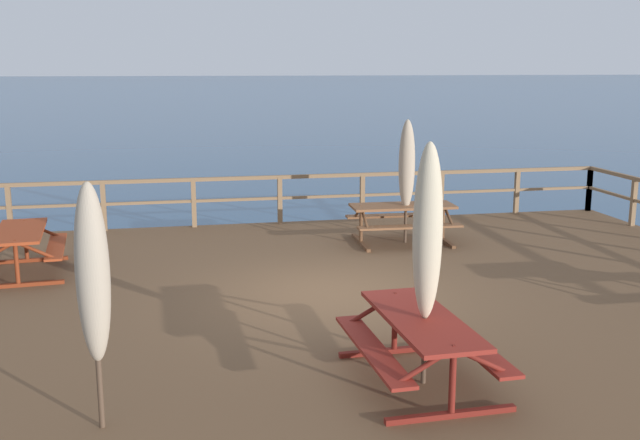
# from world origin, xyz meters

# --- Properties ---
(ground_plane) EXTENTS (600.00, 600.00, 0.00)m
(ground_plane) POSITION_xyz_m (0.00, 0.00, 0.00)
(ground_plane) COLOR navy
(wooden_deck) EXTENTS (15.49, 11.00, 0.65)m
(wooden_deck) POSITION_xyz_m (0.00, 0.00, 0.32)
(wooden_deck) COLOR brown
(wooden_deck) RESTS_ON ground
(railing_waterside_far) EXTENTS (15.29, 0.10, 1.09)m
(railing_waterside_far) POSITION_xyz_m (0.00, 5.35, 1.40)
(railing_waterside_far) COLOR brown
(railing_waterside_far) RESTS_ON wooden_deck
(picnic_table_mid_centre) EXTENTS (2.10, 1.47, 0.78)m
(picnic_table_mid_centre) POSITION_xyz_m (2.13, 3.05, 1.21)
(picnic_table_mid_centre) COLOR brown
(picnic_table_mid_centre) RESTS_ON wooden_deck
(picnic_table_mid_right) EXTENTS (1.47, 2.18, 0.78)m
(picnic_table_mid_right) POSITION_xyz_m (0.28, -3.43, 1.21)
(picnic_table_mid_right) COLOR maroon
(picnic_table_mid_right) RESTS_ON wooden_deck
(picnic_table_back_right) EXTENTS (1.56, 2.08, 0.78)m
(picnic_table_back_right) POSITION_xyz_m (-4.90, 2.13, 1.20)
(picnic_table_back_right) COLOR #993819
(picnic_table_back_right) RESTS_ON wooden_deck
(patio_umbrella_tall_mid_left) EXTENTS (0.32, 0.32, 2.46)m
(patio_umbrella_tall_mid_left) POSITION_xyz_m (2.18, 3.03, 2.21)
(patio_umbrella_tall_mid_left) COLOR #4C3828
(patio_umbrella_tall_mid_left) RESTS_ON wooden_deck
(patio_umbrella_short_mid) EXTENTS (0.32, 0.32, 2.45)m
(patio_umbrella_short_mid) POSITION_xyz_m (-3.12, -3.83, 2.20)
(patio_umbrella_short_mid) COLOR #4C3828
(patio_umbrella_short_mid) RESTS_ON wooden_deck
(patio_umbrella_tall_back_right) EXTENTS (0.32, 0.32, 2.70)m
(patio_umbrella_tall_back_right) POSITION_xyz_m (0.31, -3.46, 2.36)
(patio_umbrella_tall_back_right) COLOR #4C3828
(patio_umbrella_tall_back_right) RESTS_ON wooden_deck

